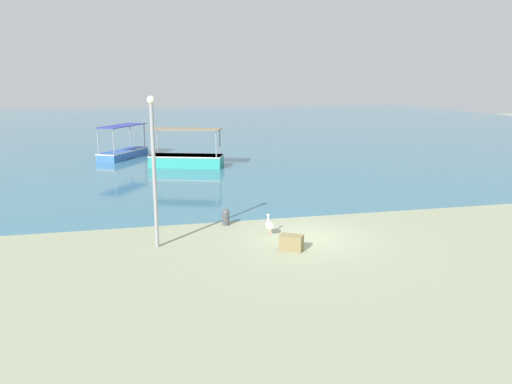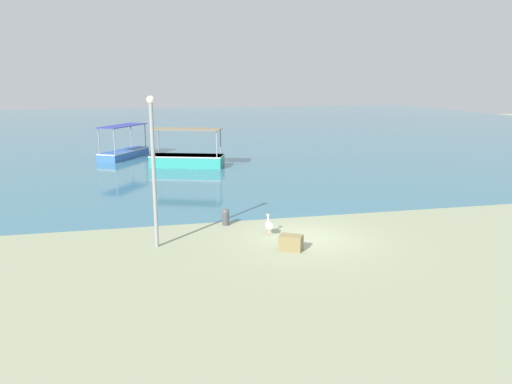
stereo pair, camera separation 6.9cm
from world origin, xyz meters
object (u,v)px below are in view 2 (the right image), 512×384
object	(u,v)px
fishing_boat_far_left	(124,152)
cargo_crate	(291,243)
fishing_boat_far_right	(187,159)
mooring_bollard	(226,216)
pelican	(269,225)
lamp_post	(153,164)

from	to	relation	value
fishing_boat_far_left	cargo_crate	bearing A→B (deg)	-74.61
fishing_boat_far_left	fishing_boat_far_right	bearing A→B (deg)	-49.64
fishing_boat_far_right	mooring_bollard	bearing A→B (deg)	-88.91
fishing_boat_far_left	mooring_bollard	world-z (taller)	fishing_boat_far_left
fishing_boat_far_right	pelican	xyz separation A→B (m)	(1.75, -16.41, -0.20)
mooring_bollard	fishing_boat_far_right	bearing A→B (deg)	91.09
fishing_boat_far_left	cargo_crate	world-z (taller)	fishing_boat_far_left
fishing_boat_far_right	cargo_crate	xyz separation A→B (m)	(2.05, -18.38, -0.30)
lamp_post	fishing_boat_far_right	bearing A→B (deg)	81.14
pelican	cargo_crate	world-z (taller)	pelican
fishing_boat_far_right	cargo_crate	world-z (taller)	fishing_boat_far_right
fishing_boat_far_right	lamp_post	size ratio (longest dim) A/B	0.98
cargo_crate	fishing_boat_far_right	bearing A→B (deg)	96.36
lamp_post	cargo_crate	distance (m)	5.65
fishing_boat_far_left	fishing_boat_far_right	size ratio (longest dim) A/B	0.95
fishing_boat_far_right	lamp_post	distance (m)	17.29
pelican	mooring_bollard	xyz separation A→B (m)	(-1.47, 1.68, -0.00)
mooring_bollard	cargo_crate	size ratio (longest dim) A/B	0.87
fishing_boat_far_right	pelican	bearing A→B (deg)	-83.90
pelican	lamp_post	size ratio (longest dim) A/B	0.15
pelican	lamp_post	bearing A→B (deg)	-173.47
fishing_boat_far_left	lamp_post	size ratio (longest dim) A/B	0.93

